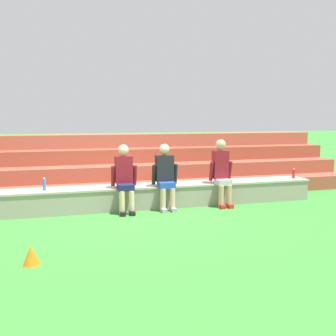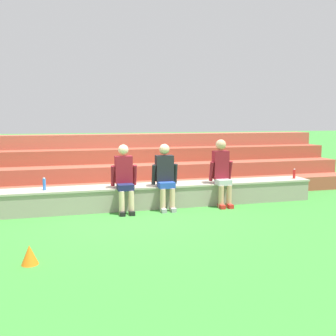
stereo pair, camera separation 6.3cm
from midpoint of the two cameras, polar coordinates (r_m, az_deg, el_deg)
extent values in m
plane|color=#388433|center=(7.79, -5.43, -6.52)|extent=(80.00, 80.00, 0.00)
cube|color=gray|center=(8.02, -5.83, -4.37)|extent=(8.17, 0.59, 0.48)
cube|color=#ABA28E|center=(7.98, -5.85, -2.81)|extent=(8.21, 0.63, 0.04)
cube|color=#A34C38|center=(8.96, -6.86, -3.50)|extent=(12.12, 0.63, 0.36)
cube|color=#A14B36|center=(9.54, -7.45, -1.73)|extent=(12.12, 0.63, 0.72)
cube|color=#9C4530|center=(10.14, -7.98, -0.17)|extent=(12.12, 0.63, 1.08)
cube|color=#AB5540|center=(10.74, -8.44, 1.22)|extent=(12.12, 0.63, 1.43)
cylinder|color=beige|center=(7.48, -7.18, -5.27)|extent=(0.11, 0.11, 0.48)
cylinder|color=beige|center=(7.51, -5.74, -5.20)|extent=(0.11, 0.11, 0.48)
cube|color=black|center=(7.49, -7.11, -6.81)|extent=(0.10, 0.22, 0.08)
cube|color=black|center=(7.51, -5.67, -6.73)|extent=(0.10, 0.22, 0.08)
cube|color=#191E47|center=(7.57, -6.66, -2.85)|extent=(0.31, 0.33, 0.12)
cube|color=maroon|center=(7.70, -6.91, -0.21)|extent=(0.35, 0.20, 0.54)
sphere|color=beige|center=(7.65, -6.96, 2.73)|extent=(0.21, 0.21, 0.21)
cylinder|color=maroon|center=(7.67, -8.52, -1.20)|extent=(0.08, 0.16, 0.43)
cylinder|color=maroon|center=(7.73, -5.24, -1.07)|extent=(0.08, 0.16, 0.43)
cylinder|color=#DBAD89|center=(7.68, -0.99, -4.87)|extent=(0.11, 0.11, 0.48)
cylinder|color=#DBAD89|center=(7.73, 0.45, -4.79)|extent=(0.11, 0.11, 0.48)
cube|color=#99999E|center=(7.69, -0.91, -6.37)|extent=(0.10, 0.22, 0.08)
cube|color=#99999E|center=(7.74, 0.53, -6.28)|extent=(0.10, 0.22, 0.08)
cube|color=#2347B2|center=(7.76, -0.50, -2.54)|extent=(0.33, 0.29, 0.12)
cube|color=black|center=(7.84, -0.77, -0.04)|extent=(0.36, 0.20, 0.54)
sphere|color=#DBAD89|center=(7.80, -0.77, 2.85)|extent=(0.21, 0.21, 0.21)
cylinder|color=black|center=(7.78, -2.38, -1.00)|extent=(0.08, 0.16, 0.43)
cylinder|color=black|center=(7.90, 0.89, -0.86)|extent=(0.08, 0.14, 0.43)
cylinder|color=tan|center=(8.08, 7.78, -4.31)|extent=(0.11, 0.11, 0.48)
cylinder|color=tan|center=(8.15, 8.95, -4.23)|extent=(0.11, 0.11, 0.48)
cube|color=red|center=(8.09, 7.86, -5.74)|extent=(0.10, 0.22, 0.08)
cube|color=red|center=(8.16, 9.04, -5.64)|extent=(0.10, 0.22, 0.08)
cube|color=#B2B2B7|center=(8.17, 8.07, -2.10)|extent=(0.30, 0.30, 0.12)
cube|color=maroon|center=(8.26, 7.66, 0.51)|extent=(0.33, 0.20, 0.60)
sphere|color=tan|center=(8.22, 7.72, 3.50)|extent=(0.23, 0.23, 0.23)
cylinder|color=maroon|center=(8.18, 6.32, -0.49)|extent=(0.08, 0.15, 0.43)
cylinder|color=maroon|center=(8.35, 9.06, -0.38)|extent=(0.08, 0.17, 0.43)
cylinder|color=blue|center=(7.81, -18.35, -2.39)|extent=(0.06, 0.06, 0.23)
cylinder|color=white|center=(7.79, -18.39, -1.48)|extent=(0.04, 0.04, 0.02)
cylinder|color=red|center=(9.34, 18.20, -0.85)|extent=(0.06, 0.06, 0.21)
cylinder|color=white|center=(9.33, 18.23, -0.15)|extent=(0.04, 0.04, 0.02)
cone|color=orange|center=(5.34, -20.22, -12.21)|extent=(0.22, 0.22, 0.26)
camera|label=1|loc=(0.03, -90.22, -0.03)|focal=40.50mm
camera|label=2|loc=(0.03, 89.78, 0.03)|focal=40.50mm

